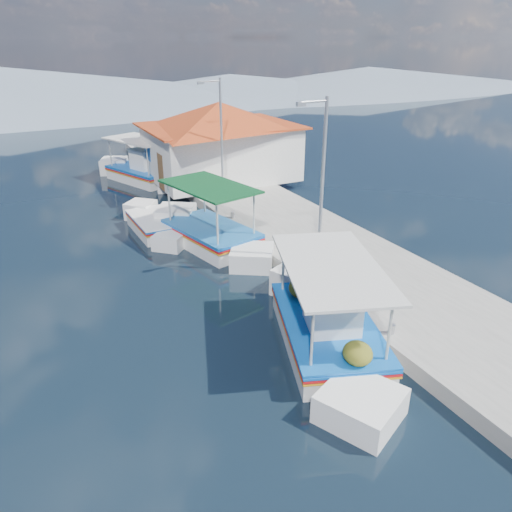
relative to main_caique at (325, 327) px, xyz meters
name	(u,v)px	position (x,y,z in m)	size (l,w,h in m)	color
ground	(228,330)	(-2.26, 1.92, -0.55)	(160.00, 160.00, 0.00)	black
quay	(293,229)	(3.64, 7.92, -0.30)	(5.00, 44.00, 0.50)	#A19E97
bollards	(260,234)	(1.54, 7.17, 0.10)	(0.20, 17.20, 0.30)	#A5A8AD
main_caique	(325,327)	(0.00, 0.00, 0.00)	(4.41, 8.18, 2.86)	white
caique_green_canopy	(211,235)	(-0.15, 8.50, -0.11)	(3.51, 7.74, 2.97)	white
caique_blue_hull	(154,225)	(-1.90, 11.13, -0.26)	(1.89, 6.05, 1.08)	white
caique_far	(143,172)	(-0.05, 20.05, -0.01)	(4.39, 7.69, 2.90)	white
harbor_building	(220,139)	(3.94, 16.92, 2.23)	(10.49, 10.49, 4.40)	white
lamp_post_near	(321,176)	(2.25, 3.92, 3.30)	(1.21, 0.14, 6.00)	#A5A8AD
lamp_post_far	(220,134)	(2.25, 12.92, 3.30)	(1.21, 0.14, 6.00)	#A5A8AD
mountain_ridge	(98,90)	(4.28, 57.92, 1.49)	(171.40, 96.00, 5.50)	slate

